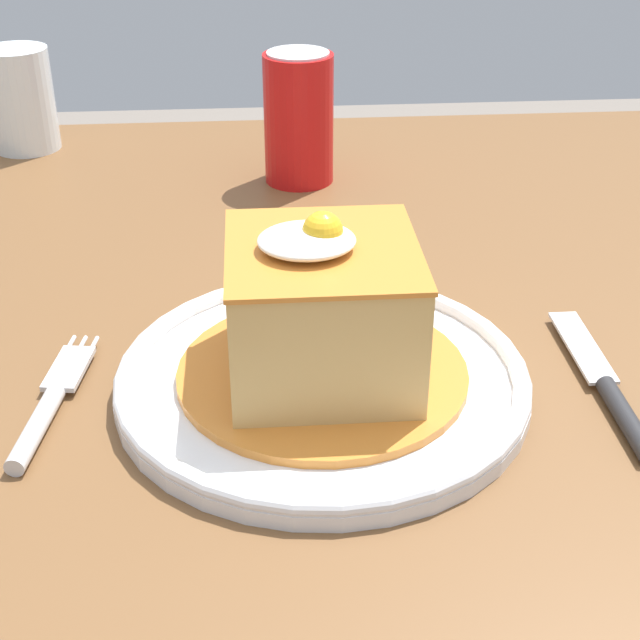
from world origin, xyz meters
The scene contains 7 objects.
dining_table centered at (0.00, 0.00, 0.65)m, with size 1.16×0.87×0.78m.
main_plate centered at (-0.03, -0.12, 0.78)m, with size 0.26×0.26×0.02m.
sandwich_meal centered at (-0.03, -0.12, 0.83)m, with size 0.18×0.18×0.11m.
fork centered at (-0.20, -0.13, 0.78)m, with size 0.04×0.14×0.01m.
knife centered at (0.15, -0.14, 0.78)m, with size 0.02×0.17×0.01m.
soda_can centered at (-0.03, 0.25, 0.84)m, with size 0.07×0.07×0.12m.
drinking_glass centered at (-0.31, 0.36, 0.82)m, with size 0.07×0.07×0.10m.
Camera 1 is at (-0.07, -0.60, 1.11)m, focal length 51.64 mm.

